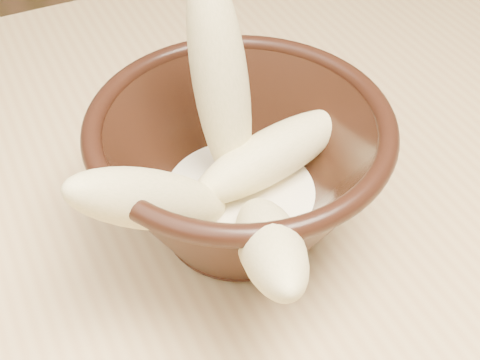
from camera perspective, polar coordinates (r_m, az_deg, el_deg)
name	(u,v)px	position (r m, az deg, el deg)	size (l,w,h in m)	color
table	(290,280)	(0.58, 4.30, -8.52)	(1.20, 0.80, 0.75)	tan
bowl	(240,170)	(0.46, 0.00, 0.86)	(0.20, 0.20, 0.11)	black
milk_puddle	(240,198)	(0.48, 0.00, -1.54)	(0.11, 0.11, 0.02)	#FFF1CD
banana_upright	(220,79)	(0.45, -1.70, 8.60)	(0.04, 0.04, 0.16)	#C6BB75
banana_left	(154,200)	(0.41, -7.39, -1.69)	(0.04, 0.04, 0.14)	#C6BB75
banana_across	(272,155)	(0.47, 2.72, 2.15)	(0.04, 0.04, 0.13)	#C6BB75
banana_front	(269,243)	(0.39, 2.48, -5.39)	(0.04, 0.04, 0.16)	#C6BB75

